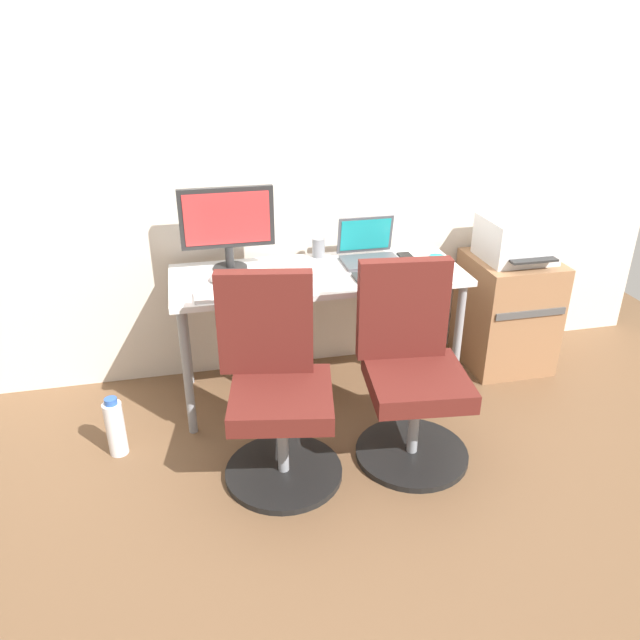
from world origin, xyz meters
TOP-DOWN VIEW (x-y plane):
  - ground_plane at (0.00, 0.00)m, footprint 5.28×5.28m
  - back_wall at (0.00, 0.37)m, footprint 4.40×0.04m
  - desk at (0.00, 0.00)m, footprint 1.52×0.59m
  - office_chair_left at (-0.32, -0.61)m, footprint 0.54×0.54m
  - office_chair_right at (0.31, -0.61)m, footprint 0.54×0.54m
  - side_cabinet at (1.17, 0.08)m, footprint 0.47×0.51m
  - printer at (1.17, 0.08)m, footprint 0.38×0.40m
  - water_bottle_on_floor at (-1.07, -0.34)m, footprint 0.09×0.09m
  - desktop_monitor at (-0.44, 0.15)m, footprint 0.48×0.18m
  - open_laptop at (0.31, 0.12)m, footprint 0.31×0.26m
  - keyboard_by_monitor at (-0.47, -0.21)m, footprint 0.34×0.12m
  - keyboard_by_laptop at (0.33, -0.14)m, footprint 0.34×0.12m
  - mouse_by_monitor at (-0.11, -0.13)m, footprint 0.06×0.10m
  - mouse_by_laptop at (-0.53, -0.01)m, footprint 0.06×0.10m
  - coffee_mug at (0.59, -0.14)m, footprint 0.08×0.08m
  - pen_cup at (0.06, 0.23)m, footprint 0.07×0.07m
  - phone_near_monitor at (-0.24, -0.16)m, footprint 0.07×0.14m
  - phone_near_laptop at (0.53, 0.11)m, footprint 0.07×0.14m

SIDE VIEW (x-z plane):
  - ground_plane at x=0.00m, z-range 0.00..0.00m
  - water_bottle_on_floor at x=-1.07m, z-range -0.01..0.30m
  - side_cabinet at x=1.17m, z-range 0.00..0.67m
  - office_chair_left at x=-0.32m, z-range -0.05..0.89m
  - office_chair_right at x=0.31m, z-range -0.05..0.89m
  - desk at x=0.00m, z-range 0.28..1.00m
  - phone_near_monitor at x=-0.24m, z-range 0.72..0.73m
  - phone_near_laptop at x=0.53m, z-range 0.72..0.73m
  - keyboard_by_monitor at x=-0.47m, z-range 0.72..0.74m
  - keyboard_by_laptop at x=0.33m, z-range 0.72..0.74m
  - mouse_by_monitor at x=-0.11m, z-range 0.72..0.75m
  - mouse_by_laptop at x=-0.53m, z-range 0.72..0.75m
  - coffee_mug at x=0.59m, z-range 0.72..0.81m
  - pen_cup at x=0.06m, z-range 0.72..0.82m
  - open_laptop at x=0.31m, z-range 0.66..0.89m
  - printer at x=1.17m, z-range 0.67..0.91m
  - desktop_monitor at x=-0.44m, z-range 0.75..1.18m
  - back_wall at x=0.00m, z-range 0.00..2.60m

